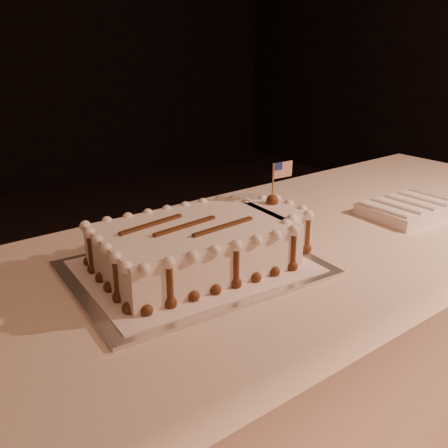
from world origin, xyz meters
TOP-DOWN VIEW (x-y plane):
  - banquet_table at (0.00, 0.60)m, footprint 2.40×0.80m
  - cake_board at (-0.11, 0.61)m, footprint 0.54×0.42m
  - doily at (-0.11, 0.61)m, footprint 0.48×0.38m
  - sheet_cake at (-0.09, 0.61)m, footprint 0.49×0.30m
  - napkin_stack at (0.55, 0.53)m, footprint 0.25×0.19m
  - side_plate at (0.27, 0.87)m, footprint 0.14×0.14m

SIDE VIEW (x-z plane):
  - banquet_table at x=0.00m, z-range 0.00..0.75m
  - cake_board at x=-0.11m, z-range 0.75..0.76m
  - side_plate at x=0.27m, z-range 0.75..0.76m
  - doily at x=-0.11m, z-range 0.76..0.76m
  - napkin_stack at x=0.55m, z-range 0.75..0.79m
  - sheet_cake at x=-0.09m, z-range 0.71..0.90m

